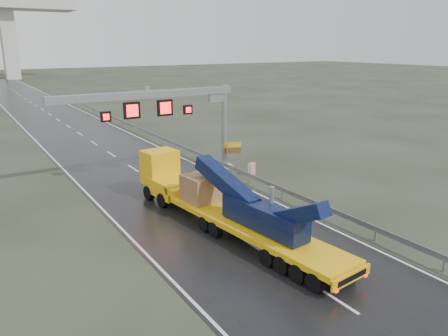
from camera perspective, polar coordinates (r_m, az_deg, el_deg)
ground at (r=21.13m, az=10.43°, el=-14.10°), size 400.00×400.00×0.00m
road at (r=55.76m, az=-18.31°, el=4.24°), size 11.00×200.00×0.02m
guardrail at (r=48.18m, az=-8.37°, el=3.99°), size 0.20×140.00×1.40m
sign_gantry at (r=34.93m, az=-6.69°, el=7.77°), size 14.90×1.20×7.42m
heavy_haul_truck at (r=26.27m, az=-1.56°, el=-3.94°), size 4.31×17.35×4.04m
exit_sign_pair at (r=37.20m, az=1.13°, el=2.31°), size 1.38×0.58×2.50m
striped_barrier at (r=36.01m, az=3.63°, el=-0.18°), size 0.71×0.53×1.07m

